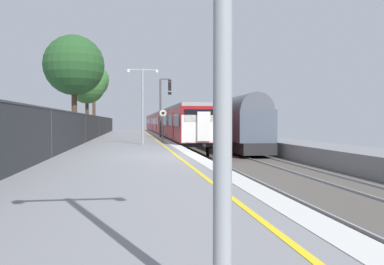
{
  "coord_description": "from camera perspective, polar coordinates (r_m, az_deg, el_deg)",
  "views": [
    {
      "loc": [
        -2.22,
        -16.65,
        1.45
      ],
      "look_at": [
        1.33,
        6.98,
        0.81
      ],
      "focal_mm": 37.27,
      "sensor_mm": 36.0,
      "label": 1
    }
  ],
  "objects": [
    {
      "name": "signal_gantry",
      "position": [
        36.81,
        -4.13,
        4.54
      ],
      "size": [
        1.1,
        0.24,
        5.43
      ],
      "color": "#47474C",
      "rests_on": "ground"
    },
    {
      "name": "platform_back_fence",
      "position": [
        16.97,
        -19.51,
        0.08
      ],
      "size": [
        0.07,
        99.0,
        2.0
      ],
      "color": "#282B2D",
      "rests_on": "ground"
    },
    {
      "name": "background_tree_right",
      "position": [
        33.06,
        -16.49,
        9.01
      ],
      "size": [
        4.74,
        4.74,
        8.28
      ],
      "color": "#473323",
      "rests_on": "ground"
    },
    {
      "name": "background_tree_centre",
      "position": [
        38.54,
        -14.91,
        6.36
      ],
      "size": [
        3.38,
        3.38,
        6.53
      ],
      "color": "#473323",
      "rests_on": "ground"
    },
    {
      "name": "background_tree_left",
      "position": [
        53.54,
        -13.77,
        7.15
      ],
      "size": [
        3.92,
        3.92,
        8.88
      ],
      "color": "#473323",
      "rests_on": "ground"
    },
    {
      "name": "freight_train_adjacent_track",
      "position": [
        41.0,
        3.17,
        1.47
      ],
      "size": [
        2.6,
        30.11,
        4.39
      ],
      "color": "#232326",
      "rests_on": "ground"
    },
    {
      "name": "platform_lamp_mid",
      "position": [
        25.69,
        -7.08,
        4.82
      ],
      "size": [
        2.0,
        0.2,
        4.87
      ],
      "color": "#93999E",
      "rests_on": "ground"
    },
    {
      "name": "speed_limit_sign",
      "position": [
        32.38,
        -4.16,
        1.76
      ],
      "size": [
        0.59,
        0.08,
        2.45
      ],
      "color": "#59595B",
      "rests_on": "ground"
    },
    {
      "name": "ground",
      "position": [
        17.47,
        7.71,
        -5.24
      ],
      "size": [
        17.4,
        110.0,
        1.21
      ],
      "color": "gray"
    },
    {
      "name": "commuter_train_at_platform",
      "position": [
        54.02,
        -3.95,
        1.35
      ],
      "size": [
        2.83,
        60.09,
        3.81
      ],
      "color": "maroon",
      "rests_on": "ground"
    }
  ]
}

